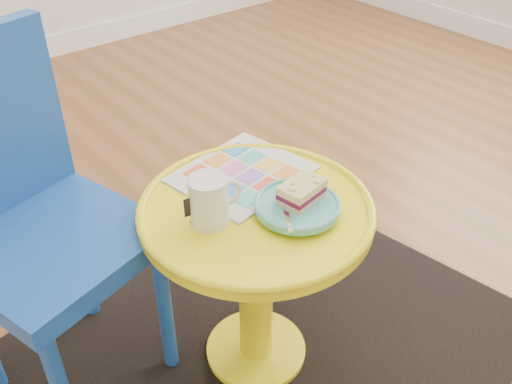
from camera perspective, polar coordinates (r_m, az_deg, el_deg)
floor at (r=2.01m, az=5.73°, el=-2.80°), size 4.00×4.00×0.00m
rug at (r=1.59m, az=0.00°, el=-15.64°), size 1.45×1.28×0.01m
side_table at (r=1.34m, az=-0.00°, el=-6.23°), size 0.52×0.52×0.49m
chair at (r=1.32m, az=-21.86°, el=-1.99°), size 0.47×0.47×0.86m
newspaper at (r=1.35m, az=-1.41°, el=1.87°), size 0.33×0.29×0.01m
mug at (r=1.18m, az=-4.65°, el=-0.72°), size 0.12×0.08×0.11m
plate at (r=1.22m, az=4.16°, el=-1.44°), size 0.18×0.18×0.02m
cake_slice at (r=1.22m, az=4.57°, el=0.04°), size 0.11×0.08×0.04m
fork at (r=1.20m, az=2.93°, el=-1.64°), size 0.09×0.13×0.00m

